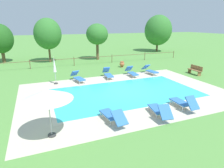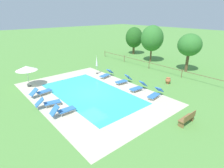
{
  "view_description": "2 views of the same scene",
  "coord_description": "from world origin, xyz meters",
  "px_view_note": "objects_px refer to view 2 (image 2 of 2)",
  "views": [
    {
      "loc": [
        -5.83,
        -11.75,
        4.78
      ],
      "look_at": [
        -0.88,
        0.5,
        0.6
      ],
      "focal_mm": 30.76,
      "sensor_mm": 36.0,
      "label": 1
    },
    {
      "loc": [
        13.34,
        -8.69,
        7.14
      ],
      "look_at": [
        0.82,
        1.98,
        0.7
      ],
      "focal_mm": 29.28,
      "sensor_mm": 36.0,
      "label": 2
    }
  ],
  "objects_px": {
    "sun_lounger_north_end": "(123,80)",
    "tree_far_west": "(134,38)",
    "sun_lounger_south_mid": "(41,92)",
    "sun_lounger_south_far": "(63,110)",
    "sun_lounger_north_mid": "(49,102)",
    "patio_umbrella_closed_row_west": "(97,62)",
    "terracotta_urn_near_fence": "(168,80)",
    "tree_west_mid": "(152,38)",
    "sun_lounger_north_near_steps": "(106,74)",
    "tree_east_mid": "(190,45)",
    "sun_lounger_south_near_corner": "(138,87)",
    "wooden_bench_lawn_side": "(187,118)",
    "patio_umbrella_open_foreground": "(26,68)",
    "sun_lounger_north_far": "(155,94)"
  },
  "relations": [
    {
      "from": "sun_lounger_south_far",
      "to": "sun_lounger_south_near_corner",
      "type": "bearing_deg",
      "value": 85.46
    },
    {
      "from": "terracotta_urn_near_fence",
      "to": "tree_east_mid",
      "type": "height_order",
      "value": "tree_east_mid"
    },
    {
      "from": "sun_lounger_north_near_steps",
      "to": "tree_far_west",
      "type": "height_order",
      "value": "tree_far_west"
    },
    {
      "from": "patio_umbrella_open_foreground",
      "to": "wooden_bench_lawn_side",
      "type": "bearing_deg",
      "value": 23.01
    },
    {
      "from": "patio_umbrella_closed_row_west",
      "to": "sun_lounger_north_mid",
      "type": "bearing_deg",
      "value": -61.04
    },
    {
      "from": "sun_lounger_south_mid",
      "to": "tree_far_west",
      "type": "xyz_separation_m",
      "value": [
        -6.99,
        19.71,
        2.6
      ]
    },
    {
      "from": "sun_lounger_north_end",
      "to": "tree_west_mid",
      "type": "distance_m",
      "value": 11.2
    },
    {
      "from": "sun_lounger_north_mid",
      "to": "terracotta_urn_near_fence",
      "type": "distance_m",
      "value": 12.27
    },
    {
      "from": "sun_lounger_north_end",
      "to": "tree_west_mid",
      "type": "height_order",
      "value": "tree_west_mid"
    },
    {
      "from": "sun_lounger_north_near_steps",
      "to": "sun_lounger_north_end",
      "type": "height_order",
      "value": "sun_lounger_north_end"
    },
    {
      "from": "sun_lounger_south_far",
      "to": "terracotta_urn_near_fence",
      "type": "bearing_deg",
      "value": 83.16
    },
    {
      "from": "sun_lounger_south_far",
      "to": "patio_umbrella_open_foreground",
      "type": "bearing_deg",
      "value": -179.02
    },
    {
      "from": "patio_umbrella_open_foreground",
      "to": "sun_lounger_south_near_corner",
      "type": "bearing_deg",
      "value": 43.96
    },
    {
      "from": "sun_lounger_north_near_steps",
      "to": "patio_umbrella_open_foreground",
      "type": "distance_m",
      "value": 8.55
    },
    {
      "from": "tree_west_mid",
      "to": "sun_lounger_north_mid",
      "type": "bearing_deg",
      "value": -77.4
    },
    {
      "from": "sun_lounger_north_mid",
      "to": "patio_umbrella_closed_row_west",
      "type": "bearing_deg",
      "value": 118.96
    },
    {
      "from": "sun_lounger_north_end",
      "to": "tree_east_mid",
      "type": "relative_size",
      "value": 0.41
    },
    {
      "from": "sun_lounger_north_mid",
      "to": "terracotta_urn_near_fence",
      "type": "xyz_separation_m",
      "value": [
        3.28,
        11.82,
        -0.01
      ]
    },
    {
      "from": "patio_umbrella_open_foreground",
      "to": "sun_lounger_north_near_steps",
      "type": "bearing_deg",
      "value": 69.74
    },
    {
      "from": "wooden_bench_lawn_side",
      "to": "sun_lounger_north_far",
      "type": "bearing_deg",
      "value": 156.03
    },
    {
      "from": "sun_lounger_north_end",
      "to": "tree_far_west",
      "type": "relative_size",
      "value": 0.41
    },
    {
      "from": "wooden_bench_lawn_side",
      "to": "tree_far_west",
      "type": "relative_size",
      "value": 0.31
    },
    {
      "from": "sun_lounger_north_end",
      "to": "sun_lounger_south_far",
      "type": "height_order",
      "value": "sun_lounger_south_far"
    },
    {
      "from": "sun_lounger_north_far",
      "to": "sun_lounger_south_near_corner",
      "type": "distance_m",
      "value": 2.04
    },
    {
      "from": "sun_lounger_south_mid",
      "to": "tree_west_mid",
      "type": "relative_size",
      "value": 0.38
    },
    {
      "from": "sun_lounger_south_near_corner",
      "to": "tree_west_mid",
      "type": "bearing_deg",
      "value": 122.89
    },
    {
      "from": "sun_lounger_north_near_steps",
      "to": "patio_umbrella_closed_row_west",
      "type": "height_order",
      "value": "patio_umbrella_closed_row_west"
    },
    {
      "from": "sun_lounger_north_far",
      "to": "terracotta_urn_near_fence",
      "type": "height_order",
      "value": "sun_lounger_north_far"
    },
    {
      "from": "sun_lounger_north_end",
      "to": "tree_far_west",
      "type": "distance_m",
      "value": 15.59
    },
    {
      "from": "sun_lounger_north_far",
      "to": "sun_lounger_north_end",
      "type": "relative_size",
      "value": 1.04
    },
    {
      "from": "sun_lounger_north_mid",
      "to": "sun_lounger_south_mid",
      "type": "xyz_separation_m",
      "value": [
        -2.56,
        0.36,
        -0.01
      ]
    },
    {
      "from": "sun_lounger_south_near_corner",
      "to": "wooden_bench_lawn_side",
      "type": "bearing_deg",
      "value": -16.35
    },
    {
      "from": "sun_lounger_north_mid",
      "to": "patio_umbrella_closed_row_west",
      "type": "height_order",
      "value": "patio_umbrella_closed_row_west"
    },
    {
      "from": "patio_umbrella_closed_row_west",
      "to": "tree_east_mid",
      "type": "height_order",
      "value": "tree_east_mid"
    },
    {
      "from": "sun_lounger_north_near_steps",
      "to": "sun_lounger_north_far",
      "type": "bearing_deg",
      "value": -1.07
    },
    {
      "from": "wooden_bench_lawn_side",
      "to": "tree_west_mid",
      "type": "distance_m",
      "value": 17.58
    },
    {
      "from": "patio_umbrella_closed_row_west",
      "to": "tree_far_west",
      "type": "bearing_deg",
      "value": 112.99
    },
    {
      "from": "sun_lounger_north_far",
      "to": "wooden_bench_lawn_side",
      "type": "xyz_separation_m",
      "value": [
        3.99,
        -1.78,
        0.09
      ]
    },
    {
      "from": "patio_umbrella_open_foreground",
      "to": "wooden_bench_lawn_side",
      "type": "relative_size",
      "value": 1.49
    },
    {
      "from": "tree_far_west",
      "to": "tree_west_mid",
      "type": "bearing_deg",
      "value": -19.99
    },
    {
      "from": "sun_lounger_north_far",
      "to": "sun_lounger_south_mid",
      "type": "bearing_deg",
      "value": -133.14
    },
    {
      "from": "sun_lounger_north_mid",
      "to": "sun_lounger_south_far",
      "type": "xyz_separation_m",
      "value": [
        1.9,
        0.33,
        0.01
      ]
    },
    {
      "from": "wooden_bench_lawn_side",
      "to": "tree_east_mid",
      "type": "xyz_separation_m",
      "value": [
        -6.33,
        11.34,
        2.92
      ]
    },
    {
      "from": "tree_far_west",
      "to": "sun_lounger_south_near_corner",
      "type": "bearing_deg",
      "value": -45.15
    },
    {
      "from": "sun_lounger_north_mid",
      "to": "sun_lounger_south_near_corner",
      "type": "bearing_deg",
      "value": 72.48
    },
    {
      "from": "wooden_bench_lawn_side",
      "to": "sun_lounger_south_far",
      "type": "bearing_deg",
      "value": -138.64
    },
    {
      "from": "sun_lounger_south_mid",
      "to": "sun_lounger_south_far",
      "type": "bearing_deg",
      "value": -0.45
    },
    {
      "from": "patio_umbrella_open_foreground",
      "to": "patio_umbrella_closed_row_west",
      "type": "xyz_separation_m",
      "value": [
        1.06,
        7.87,
        -0.49
      ]
    },
    {
      "from": "sun_lounger_south_near_corner",
      "to": "tree_east_mid",
      "type": "height_order",
      "value": "tree_east_mid"
    },
    {
      "from": "sun_lounger_south_mid",
      "to": "wooden_bench_lawn_side",
      "type": "bearing_deg",
      "value": 27.63
    }
  ]
}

